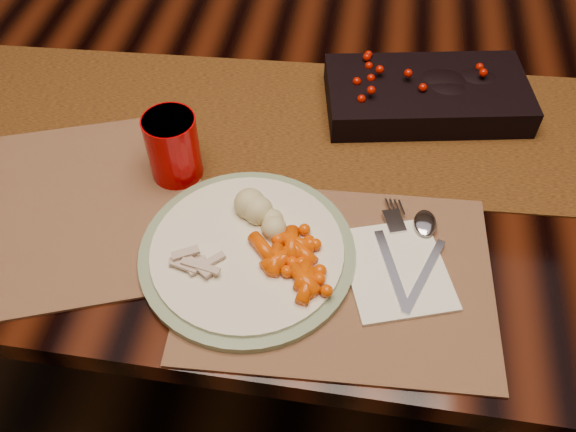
# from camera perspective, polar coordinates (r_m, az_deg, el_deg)

# --- Properties ---
(floor) EXTENTS (5.00, 5.00, 0.00)m
(floor) POSITION_cam_1_polar(r_m,az_deg,el_deg) (1.65, 1.55, -10.22)
(floor) COLOR black
(floor) RESTS_ON ground
(dining_table) EXTENTS (1.80, 1.00, 0.75)m
(dining_table) POSITION_cam_1_polar(r_m,az_deg,el_deg) (1.33, 1.88, -2.35)
(dining_table) COLOR black
(dining_table) RESTS_ON floor
(table_runner) EXTENTS (1.61, 0.42, 0.00)m
(table_runner) POSITION_cam_1_polar(r_m,az_deg,el_deg) (1.02, 4.95, 8.38)
(table_runner) COLOR #583014
(table_runner) RESTS_ON dining_table
(centerpiece) EXTENTS (0.36, 0.23, 0.07)m
(centerpiece) POSITION_cam_1_polar(r_m,az_deg,el_deg) (1.06, 12.90, 11.32)
(centerpiece) COLOR black
(centerpiece) RESTS_ON table_runner
(placemat_main) EXTENTS (0.43, 0.33, 0.00)m
(placemat_main) POSITION_cam_1_polar(r_m,az_deg,el_deg) (0.83, 4.64, -5.61)
(placemat_main) COLOR brown
(placemat_main) RESTS_ON dining_table
(placemat_second) EXTENTS (0.57, 0.50, 0.00)m
(placemat_second) POSITION_cam_1_polar(r_m,az_deg,el_deg) (0.96, -22.33, 0.28)
(placemat_second) COLOR brown
(placemat_second) RESTS_ON dining_table
(dinner_plate) EXTENTS (0.35, 0.35, 0.02)m
(dinner_plate) POSITION_cam_1_polar(r_m,az_deg,el_deg) (0.84, -3.83, -3.38)
(dinner_plate) COLOR #EFE6C3
(dinner_plate) RESTS_ON placemat_main
(baby_carrots) EXTENTS (0.11, 0.10, 0.02)m
(baby_carrots) POSITION_cam_1_polar(r_m,az_deg,el_deg) (0.80, 0.19, -4.42)
(baby_carrots) COLOR #D84400
(baby_carrots) RESTS_ON dinner_plate
(mashed_potatoes) EXTENTS (0.09, 0.08, 0.05)m
(mashed_potatoes) POSITION_cam_1_polar(r_m,az_deg,el_deg) (0.84, -2.72, 0.53)
(mashed_potatoes) COLOR #CEBE80
(mashed_potatoes) RESTS_ON dinner_plate
(turkey_shreds) EXTENTS (0.07, 0.06, 0.02)m
(turkey_shreds) POSITION_cam_1_polar(r_m,az_deg,el_deg) (0.82, -8.61, -4.21)
(turkey_shreds) COLOR beige
(turkey_shreds) RESTS_ON dinner_plate
(napkin) EXTENTS (0.17, 0.19, 0.01)m
(napkin) POSITION_cam_1_polar(r_m,az_deg,el_deg) (0.84, 10.08, -4.91)
(napkin) COLOR white
(napkin) RESTS_ON placemat_main
(fork) EXTENTS (0.08, 0.17, 0.00)m
(fork) POSITION_cam_1_polar(r_m,az_deg,el_deg) (0.84, 9.72, -3.72)
(fork) COLOR silver
(fork) RESTS_ON napkin
(spoon) EXTENTS (0.09, 0.17, 0.00)m
(spoon) POSITION_cam_1_polar(r_m,az_deg,el_deg) (0.85, 12.64, -3.92)
(spoon) COLOR #A8A6C7
(spoon) RESTS_ON napkin
(red_cup) EXTENTS (0.09, 0.09, 0.11)m
(red_cup) POSITION_cam_1_polar(r_m,az_deg,el_deg) (0.92, -10.70, 6.36)
(red_cup) COLOR #A50001
(red_cup) RESTS_ON placemat_main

